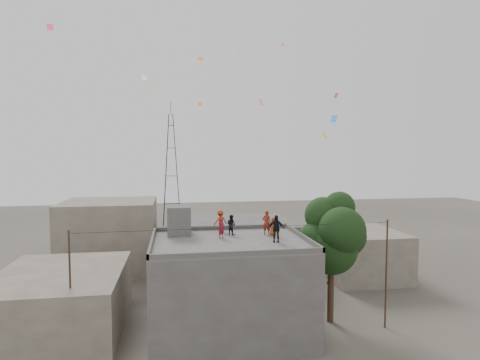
% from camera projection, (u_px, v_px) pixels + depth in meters
% --- Properties ---
extents(ground, '(140.00, 140.00, 0.00)m').
position_uv_depth(ground, '(229.00, 332.00, 26.44)').
color(ground, '#433F37').
rests_on(ground, ground).
extents(main_building, '(10.00, 8.00, 6.10)m').
position_uv_depth(main_building, '(229.00, 287.00, 26.24)').
color(main_building, '#494744').
rests_on(main_building, ground).
extents(parapet, '(10.00, 8.00, 0.30)m').
position_uv_depth(parapet, '(229.00, 239.00, 26.02)').
color(parapet, '#494744').
rests_on(parapet, main_building).
extents(stair_head_box, '(1.60, 1.80, 2.00)m').
position_uv_depth(stair_head_box, '(179.00, 220.00, 28.01)').
color(stair_head_box, '#494744').
rests_on(stair_head_box, main_building).
extents(neighbor_west, '(8.00, 10.00, 4.00)m').
position_uv_depth(neighbor_west, '(61.00, 301.00, 26.51)').
color(neighbor_west, '#62594D').
rests_on(neighbor_west, ground).
extents(neighbor_north, '(12.00, 9.00, 5.00)m').
position_uv_depth(neighbor_north, '(230.00, 245.00, 40.38)').
color(neighbor_north, '#494744').
rests_on(neighbor_north, ground).
extents(neighbor_northwest, '(9.00, 8.00, 7.00)m').
position_uv_depth(neighbor_northwest, '(110.00, 235.00, 40.36)').
color(neighbor_northwest, '#62594D').
rests_on(neighbor_northwest, ground).
extents(neighbor_east, '(7.00, 8.00, 4.40)m').
position_uv_depth(neighbor_east, '(360.00, 253.00, 38.39)').
color(neighbor_east, '#62594D').
rests_on(neighbor_east, ground).
extents(tree, '(4.90, 4.60, 9.10)m').
position_uv_depth(tree, '(333.00, 235.00, 27.80)').
color(tree, black).
rests_on(tree, ground).
extents(utility_line, '(20.12, 0.62, 7.40)m').
position_uv_depth(utility_line, '(240.00, 281.00, 25.03)').
color(utility_line, black).
rests_on(utility_line, ground).
extents(transmission_tower, '(2.97, 2.97, 20.01)m').
position_uv_depth(transmission_tower, '(171.00, 170.00, 64.58)').
color(transmission_tower, black).
rests_on(transmission_tower, ground).
extents(person_red_adult, '(0.72, 0.59, 1.69)m').
position_uv_depth(person_red_adult, '(267.00, 223.00, 27.98)').
color(person_red_adult, maroon).
rests_on(person_red_adult, main_building).
extents(person_orange_child, '(0.68, 0.52, 1.25)m').
position_uv_depth(person_orange_child, '(273.00, 226.00, 27.74)').
color(person_orange_child, '#994411').
rests_on(person_orange_child, main_building).
extents(person_dark_child, '(0.86, 0.86, 1.40)m').
position_uv_depth(person_dark_child, '(231.00, 225.00, 27.97)').
color(person_dark_child, black).
rests_on(person_dark_child, main_building).
extents(person_dark_adult, '(1.09, 0.65, 1.75)m').
position_uv_depth(person_dark_adult, '(276.00, 229.00, 25.65)').
color(person_dark_adult, black).
rests_on(person_dark_adult, main_building).
extents(person_orange_adult, '(1.15, 0.91, 1.56)m').
position_uv_depth(person_orange_adult, '(220.00, 221.00, 29.08)').
color(person_orange_adult, '#A63212').
rests_on(person_orange_adult, main_building).
extents(person_red_child, '(0.60, 0.58, 1.38)m').
position_uv_depth(person_red_child, '(221.00, 228.00, 26.73)').
color(person_red_child, maroon).
rests_on(person_red_child, main_building).
extents(kites, '(23.37, 17.28, 10.56)m').
position_uv_depth(kites, '(247.00, 93.00, 32.04)').
color(kites, orange).
rests_on(kites, ground).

